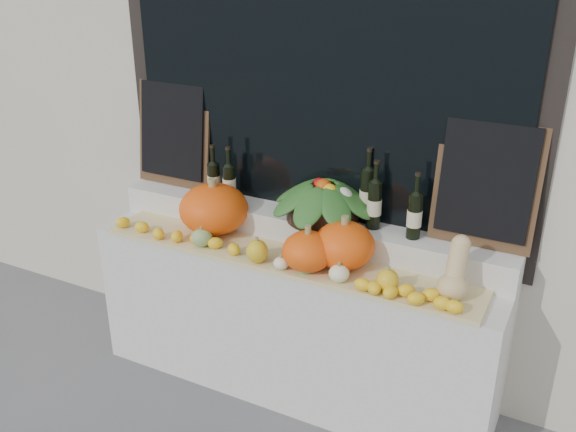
% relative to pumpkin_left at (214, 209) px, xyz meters
% --- Properties ---
extents(display_sill, '(2.30, 0.55, 0.88)m').
position_rel_pumpkin_left_xyz_m(display_sill, '(0.49, 0.03, -0.60)').
color(display_sill, silver).
rests_on(display_sill, ground).
extents(rear_tier, '(2.30, 0.25, 0.16)m').
position_rel_pumpkin_left_xyz_m(rear_tier, '(0.49, 0.18, -0.08)').
color(rear_tier, silver).
rests_on(rear_tier, display_sill).
extents(straw_bedding, '(2.10, 0.32, 0.02)m').
position_rel_pumpkin_left_xyz_m(straw_bedding, '(0.49, -0.10, -0.15)').
color(straw_bedding, tan).
rests_on(straw_bedding, display_sill).
extents(pumpkin_left, '(0.49, 0.49, 0.28)m').
position_rel_pumpkin_left_xyz_m(pumpkin_left, '(0.00, 0.00, 0.00)').
color(pumpkin_left, '#FF580D').
rests_on(pumpkin_left, straw_bedding).
extents(pumpkin_right, '(0.38, 0.38, 0.24)m').
position_rel_pumpkin_left_xyz_m(pumpkin_right, '(0.81, -0.05, -0.02)').
color(pumpkin_right, '#FF580D').
rests_on(pumpkin_right, straw_bedding).
extents(pumpkin_center, '(0.33, 0.33, 0.20)m').
position_rel_pumpkin_left_xyz_m(pumpkin_center, '(0.66, -0.16, -0.04)').
color(pumpkin_center, '#FF580D').
rests_on(pumpkin_center, straw_bedding).
extents(butternut_squash, '(0.14, 0.21, 0.29)m').
position_rel_pumpkin_left_xyz_m(butternut_squash, '(1.38, -0.09, -0.02)').
color(butternut_squash, '#D5B57D').
rests_on(butternut_squash, straw_bedding).
extents(decorative_gourds, '(1.16, 0.14, 0.15)m').
position_rel_pumpkin_left_xyz_m(decorative_gourds, '(0.55, -0.19, -0.09)').
color(decorative_gourds, '#2E681F').
rests_on(decorative_gourds, straw_bedding).
extents(lemon_heap, '(2.20, 0.16, 0.06)m').
position_rel_pumpkin_left_xyz_m(lemon_heap, '(0.49, -0.21, -0.11)').
color(lemon_heap, yellow).
rests_on(lemon_heap, straw_bedding).
extents(produce_bowl, '(0.60, 0.60, 0.24)m').
position_rel_pumpkin_left_xyz_m(produce_bowl, '(0.60, 0.16, 0.11)').
color(produce_bowl, black).
rests_on(produce_bowl, rear_tier).
extents(wine_bottle_far_left, '(0.08, 0.08, 0.32)m').
position_rel_pumpkin_left_xyz_m(wine_bottle_far_left, '(-0.10, 0.17, 0.10)').
color(wine_bottle_far_left, black).
rests_on(wine_bottle_far_left, rear_tier).
extents(wine_bottle_near_left, '(0.08, 0.08, 0.32)m').
position_rel_pumpkin_left_xyz_m(wine_bottle_near_left, '(0.01, 0.16, 0.11)').
color(wine_bottle_near_left, black).
rests_on(wine_bottle_near_left, rear_tier).
extents(wine_bottle_tall, '(0.08, 0.08, 0.41)m').
position_rel_pumpkin_left_xyz_m(wine_bottle_tall, '(0.81, 0.25, 0.15)').
color(wine_bottle_tall, black).
rests_on(wine_bottle_tall, rear_tier).
extents(wine_bottle_near_right, '(0.08, 0.08, 0.37)m').
position_rel_pumpkin_left_xyz_m(wine_bottle_near_right, '(0.88, 0.18, 0.13)').
color(wine_bottle_near_right, black).
rests_on(wine_bottle_near_right, rear_tier).
extents(wine_bottle_far_right, '(0.08, 0.08, 0.35)m').
position_rel_pumpkin_left_xyz_m(wine_bottle_far_right, '(1.10, 0.16, 0.12)').
color(wine_bottle_far_right, black).
rests_on(wine_bottle_far_right, rear_tier).
extents(chalkboard_left, '(0.50, 0.11, 0.62)m').
position_rel_pumpkin_left_xyz_m(chalkboard_left, '(-0.43, 0.24, 0.32)').
color(chalkboard_left, '#4C331E').
rests_on(chalkboard_left, rear_tier).
extents(chalkboard_right, '(0.50, 0.11, 0.62)m').
position_rel_pumpkin_left_xyz_m(chalkboard_right, '(1.41, 0.24, 0.32)').
color(chalkboard_right, '#4C331E').
rests_on(chalkboard_right, rear_tier).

